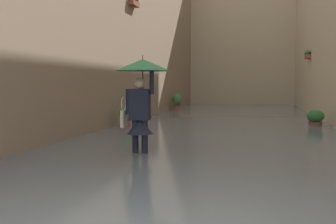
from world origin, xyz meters
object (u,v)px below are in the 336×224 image
Objects in this scene: potted_plant_far_right at (125,117)px; potted_plant_near_left at (315,119)px; potted_plant_mid_right at (177,102)px; person_wading at (141,87)px.

potted_plant_far_right is 1.20× the size of potted_plant_near_left.
potted_plant_mid_right is at bearing -48.19° from potted_plant_near_left.
potted_plant_far_right is (1.80, -4.19, -0.96)m from person_wading.
person_wading is 7.08m from potted_plant_near_left.
potted_plant_mid_right is (1.87, -12.27, -0.87)m from person_wading.
person_wading is at bearing 98.68° from potted_plant_mid_right.
potted_plant_mid_right reaches higher than potted_plant_far_right.
potted_plant_mid_right is (0.07, -8.09, 0.09)m from potted_plant_far_right.
potted_plant_mid_right is at bearing -81.32° from person_wading.
potted_plant_far_right is 5.93m from potted_plant_near_left.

